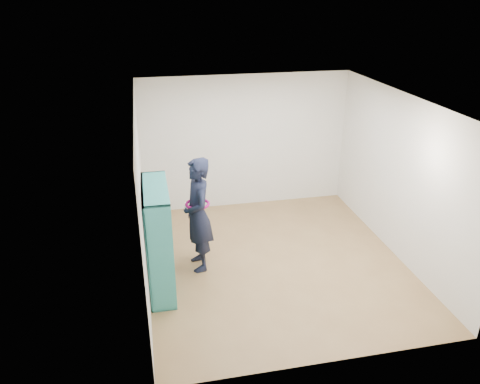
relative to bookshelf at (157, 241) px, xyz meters
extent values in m
plane|color=olive|center=(1.84, 0.32, -0.78)|extent=(4.50, 4.50, 0.00)
plane|color=white|center=(1.84, 0.32, 1.82)|extent=(4.50, 4.50, 0.00)
cube|color=silver|center=(-0.16, 0.32, 0.52)|extent=(0.02, 4.50, 2.60)
cube|color=silver|center=(3.84, 0.32, 0.52)|extent=(0.02, 4.50, 2.60)
cube|color=silver|center=(1.84, 2.57, 0.52)|extent=(4.00, 0.02, 2.60)
cube|color=silver|center=(1.84, -1.93, 0.52)|extent=(4.00, 0.02, 2.60)
cube|color=teal|center=(0.03, -0.58, 0.02)|extent=(0.35, 0.02, 1.59)
cube|color=teal|center=(0.03, 0.59, 0.02)|extent=(0.35, 0.02, 1.59)
cube|color=teal|center=(0.03, 0.01, -0.77)|extent=(0.35, 1.19, 0.02)
cube|color=teal|center=(0.03, 0.01, 0.80)|extent=(0.35, 1.19, 0.02)
cube|color=teal|center=(-0.14, 0.01, 0.02)|extent=(0.02, 1.19, 1.59)
cube|color=teal|center=(0.03, -0.18, 0.02)|extent=(0.32, 0.02, 1.54)
cube|color=teal|center=(0.03, 0.20, 0.02)|extent=(0.32, 0.02, 1.54)
cube|color=teal|center=(0.03, 0.01, -0.37)|extent=(0.32, 1.14, 0.02)
cube|color=teal|center=(0.03, 0.01, 0.02)|extent=(0.32, 1.14, 0.02)
cube|color=teal|center=(0.03, 0.01, 0.40)|extent=(0.32, 1.14, 0.02)
cube|color=beige|center=(0.05, -0.38, -0.72)|extent=(0.22, 0.14, 0.06)
cube|color=black|center=(0.06, -0.43, -0.25)|extent=(0.18, 0.16, 0.21)
cube|color=maroon|center=(0.06, -0.43, 0.17)|extent=(0.18, 0.16, 0.29)
cube|color=silver|center=(0.05, -0.38, 0.46)|extent=(0.22, 0.14, 0.08)
cube|color=navy|center=(0.06, -0.05, -0.61)|extent=(0.18, 0.16, 0.27)
cube|color=brown|center=(0.06, -0.05, -0.21)|extent=(0.18, 0.16, 0.29)
cube|color=#BFB28C|center=(0.05, 0.00, 0.07)|extent=(0.22, 0.14, 0.08)
cube|color=#26594C|center=(0.06, -0.05, 0.54)|extent=(0.18, 0.16, 0.26)
cube|color=beige|center=(0.06, 0.33, -0.63)|extent=(0.18, 0.16, 0.22)
cube|color=black|center=(0.05, 0.38, -0.32)|extent=(0.22, 0.14, 0.08)
cube|color=maroon|center=(0.06, 0.33, 0.16)|extent=(0.18, 0.16, 0.26)
cube|color=silver|center=(0.06, 0.33, 0.54)|extent=(0.18, 0.16, 0.25)
imported|color=black|center=(0.64, 0.44, 0.12)|extent=(0.49, 0.70, 1.80)
torus|color=#980B60|center=(0.64, 0.44, 0.30)|extent=(0.41, 0.41, 0.04)
cube|color=silver|center=(0.47, 0.53, 0.24)|extent=(0.05, 0.10, 0.14)
cube|color=black|center=(0.47, 0.53, 0.24)|extent=(0.05, 0.10, 0.14)
camera|label=1|loc=(-0.03, -5.86, 3.29)|focal=35.00mm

